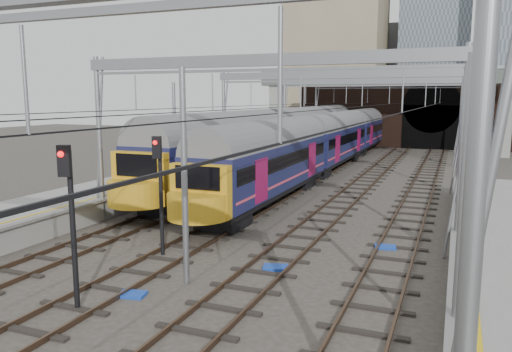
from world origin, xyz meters
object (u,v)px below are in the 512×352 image
at_px(train_second, 301,134).
at_px(signal_near_left, 160,180).
at_px(signal_near_centre, 70,208).
at_px(train_main, 352,133).

relative_size(train_second, signal_near_left, 11.49).
bearing_deg(signal_near_centre, train_main, 71.86).
bearing_deg(train_main, signal_near_centre, -89.85).
distance_m(train_main, signal_near_left, 34.91).
height_order(train_second, signal_near_left, train_second).
bearing_deg(signal_near_left, signal_near_centre, -94.67).
bearing_deg(train_main, signal_near_left, -90.69).
xyz_separation_m(train_main, train_second, (-4.00, -4.67, 0.15)).
bearing_deg(train_second, signal_near_left, -83.24).
height_order(signal_near_left, signal_near_centre, signal_near_centre).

